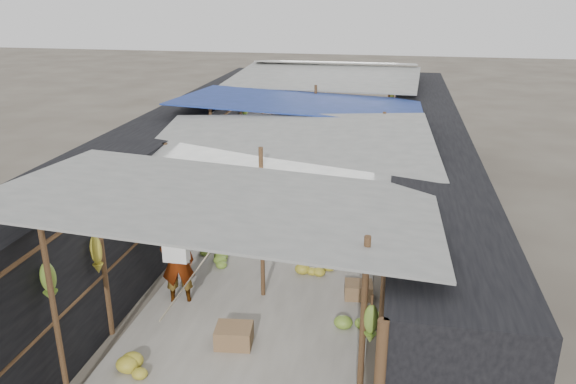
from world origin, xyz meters
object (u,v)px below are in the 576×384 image
Objects in this scene: black_basin at (380,164)px; vendor_seated at (356,225)px; vendor_elderly at (178,262)px; crate_near at (234,336)px; shopper_blue at (245,182)px.

vendor_seated reaches higher than black_basin.
black_basin is 8.71m from vendor_elderly.
vendor_seated is (-0.33, -5.32, 0.31)m from black_basin.
vendor_elderly is (-1.22, 1.02, 0.58)m from crate_near.
shopper_blue is 2.24× the size of vendor_seated.
vendor_elderly is at bearing -110.25° from black_basin.
shopper_blue is (-2.83, -4.58, 0.81)m from black_basin.
black_basin is 0.34× the size of shopper_blue.
vendor_elderly is 1.82× the size of vendor_seated.
vendor_elderly is 3.58m from shopper_blue.
shopper_blue reaches higher than vendor_elderly.
black_basin is 5.34m from vendor_seated.
shopper_blue reaches higher than crate_near.
crate_near is at bearing -33.09° from vendor_seated.
vendor_seated is at bearing -26.66° from shopper_blue.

